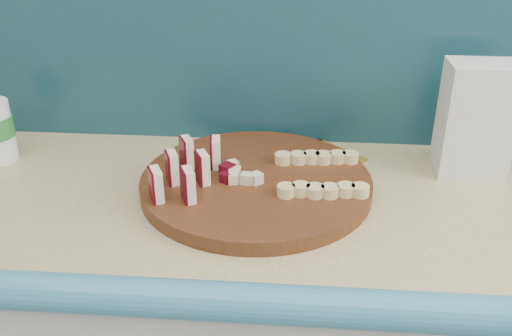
% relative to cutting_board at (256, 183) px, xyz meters
% --- Properties ---
extents(backsplash, '(2.20, 0.02, 0.50)m').
position_rel_cutting_board_xyz_m(backsplash, '(0.02, 0.25, 0.24)').
color(backsplash, teal).
rests_on(backsplash, kitchen_counter).
extents(cutting_board, '(0.48, 0.48, 0.03)m').
position_rel_cutting_board_xyz_m(cutting_board, '(0.00, 0.00, 0.00)').
color(cutting_board, '#411E0D').
rests_on(cutting_board, kitchen_counter).
extents(apple_wedges, '(0.11, 0.18, 0.06)m').
position_rel_cutting_board_xyz_m(apple_wedges, '(-0.13, -0.03, 0.05)').
color(apple_wedges, '#F5E7C4').
rests_on(apple_wedges, cutting_board).
extents(apple_chunks, '(0.07, 0.07, 0.02)m').
position_rel_cutting_board_xyz_m(apple_chunks, '(-0.03, -0.00, 0.03)').
color(apple_chunks, '#F3EBC3').
rests_on(apple_chunks, cutting_board).
extents(banana_slices, '(0.18, 0.18, 0.02)m').
position_rel_cutting_board_xyz_m(banana_slices, '(0.12, 0.01, 0.02)').
color(banana_slices, beige).
rests_on(banana_slices, cutting_board).
extents(flour_bag, '(0.14, 0.10, 0.23)m').
position_rel_cutting_board_xyz_m(flour_bag, '(0.43, 0.12, 0.10)').
color(flour_bag, silver).
rests_on(flour_bag, kitchen_counter).
extents(banana_peel, '(0.20, 0.16, 0.01)m').
position_rel_cutting_board_xyz_m(banana_peel, '(0.12, 0.20, -0.01)').
color(banana_peel, '#B38822').
rests_on(banana_peel, kitchen_counter).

